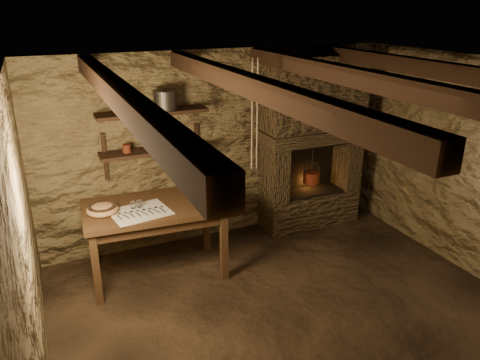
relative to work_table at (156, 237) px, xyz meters
name	(u,v)px	position (x,y,z in m)	size (l,w,h in m)	color
floor	(294,317)	(1.02, -1.32, -0.46)	(4.50, 4.50, 0.00)	black
back_wall	(218,147)	(1.02, 0.68, 0.74)	(4.50, 0.04, 2.40)	#4A3B23
left_wall	(27,257)	(-1.23, -1.32, 0.74)	(0.04, 4.00, 2.40)	#4A3B23
right_wall	(480,171)	(3.27, -1.32, 0.74)	(0.04, 4.00, 2.40)	#4A3B23
ceiling	(306,70)	(1.02, -1.32, 1.94)	(4.50, 4.00, 0.04)	black
beam_far_left	(119,95)	(-0.48, -1.32, 1.85)	(0.14, 3.95, 0.16)	black
beam_mid_left	(249,85)	(0.52, -1.32, 1.85)	(0.14, 3.95, 0.16)	black
beam_mid_right	(356,77)	(1.52, -1.32, 1.85)	(0.14, 3.95, 0.16)	black
beam_far_right	(444,71)	(2.52, -1.32, 1.85)	(0.14, 3.95, 0.16)	black
shelf_lower	(155,151)	(0.17, 0.52, 0.84)	(1.25, 0.30, 0.04)	black
shelf_upper	(152,112)	(0.17, 0.52, 1.29)	(1.25, 0.30, 0.04)	black
hearth	(313,138)	(2.27, 0.45, 0.76)	(1.43, 0.51, 2.30)	#3B2E1D
work_table	(156,237)	(0.00, 0.00, 0.00)	(1.56, 0.96, 0.86)	black
linen_cloth	(140,212)	(-0.18, -0.14, 0.40)	(0.58, 0.47, 0.01)	beige
pewter_cutlery_row	(140,212)	(-0.18, -0.16, 0.41)	(0.49, 0.19, 0.01)	gray
drinking_glasses	(139,204)	(-0.16, -0.03, 0.44)	(0.19, 0.06, 0.07)	silver
stoneware_jug	(194,170)	(0.56, 0.28, 0.62)	(0.19, 0.19, 0.52)	#A3621F
wooden_bowl	(102,210)	(-0.54, 0.00, 0.44)	(0.33, 0.33, 0.12)	#A27346
iron_stockpot	(166,101)	(0.33, 0.52, 1.41)	(0.26, 0.26, 0.20)	#2E2B28
tin_pan	(122,100)	(-0.14, 0.62, 1.44)	(0.26, 0.26, 0.03)	#999894
small_kettle	(167,142)	(0.32, 0.52, 0.92)	(0.18, 0.14, 0.19)	#999894
rusty_tin	(127,148)	(-0.15, 0.52, 0.90)	(0.09, 0.09, 0.09)	#561F11
red_pot	(311,176)	(2.25, 0.40, 0.25)	(0.25, 0.24, 0.54)	maroon
hanging_ropes	(255,115)	(1.07, -0.27, 1.34)	(0.08, 0.08, 1.20)	tan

